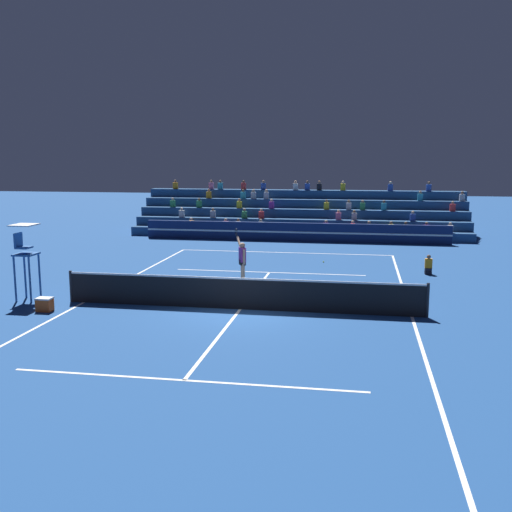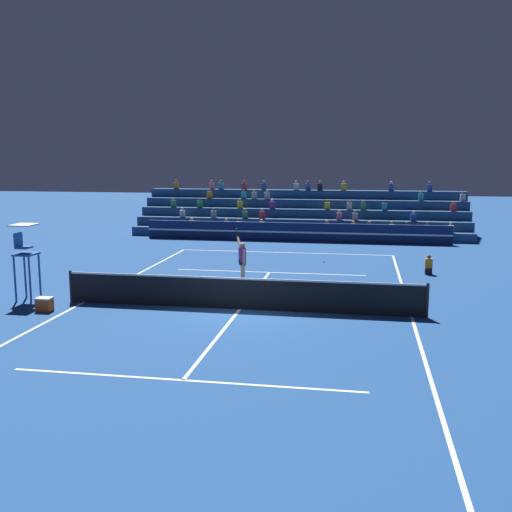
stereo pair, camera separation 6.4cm
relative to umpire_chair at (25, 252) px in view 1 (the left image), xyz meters
The scene contains 10 objects.
ground_plane 7.80m from the umpire_chair, ahead, with size 120.00×120.00×0.00m, color navy.
court_lines 7.80m from the umpire_chair, ahead, with size 11.10×23.90×0.01m.
tennis_net 7.70m from the umpire_chair, ahead, with size 12.00×0.10×1.10m.
sponsor_banner_wall 17.93m from the umpire_chair, 64.84° to the left, with size 18.00×0.26×1.10m.
bleacher_stand 21.41m from the umpire_chair, 69.17° to the left, with size 20.93×4.75×3.38m.
umpire_chair is the anchor object (origin of this frame).
ball_kid_courtside 16.11m from the umpire_chair, 26.62° to the left, with size 0.30×0.36×0.84m.
tennis_player 7.86m from the umpire_chair, 26.86° to the left, with size 0.69×1.26×2.23m.
tennis_ball 13.58m from the umpire_chair, 43.51° to the left, with size 0.07×0.07×0.07m, color #C6DB33.
equipment_cooler 2.43m from the umpire_chair, 43.63° to the right, with size 0.50×0.38×0.45m.
Camera 1 is at (3.78, -18.77, 4.98)m, focal length 42.00 mm.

